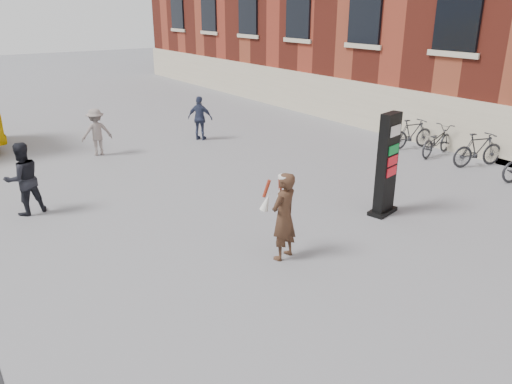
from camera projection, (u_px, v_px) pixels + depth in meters
ground at (302, 275)px, 9.15m from camera, size 100.00×100.00×0.00m
info_pylon at (387, 165)px, 11.44m from camera, size 0.84×0.55×2.41m
woman at (283, 215)px, 9.47m from camera, size 0.78×0.74×1.75m
pedestrian_a at (23, 179)px, 11.55m from camera, size 0.94×0.79×1.73m
pedestrian_b at (97, 132)px, 16.22m from camera, size 1.03×0.64×1.53m
pedestrian_c at (200, 118)px, 18.06m from camera, size 0.90×0.96×1.59m
bike_5 at (478, 150)px, 15.13m from camera, size 1.81×1.00×1.05m
bike_6 at (437, 141)px, 16.29m from camera, size 1.91×0.94×0.96m
bike_7 at (412, 134)px, 17.06m from camera, size 1.76×0.81×1.02m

